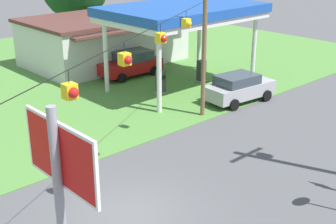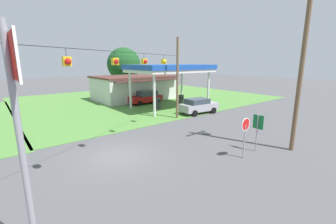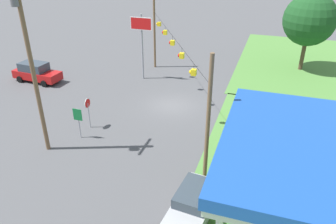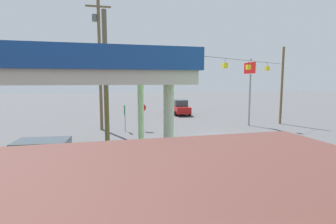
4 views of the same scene
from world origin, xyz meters
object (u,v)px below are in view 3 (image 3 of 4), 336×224
at_px(gas_station_canopy, 295,150).
at_px(fuel_pump_near, 281,195).
at_px(stop_sign_roadside, 88,107).
at_px(route_sign, 78,117).
at_px(car_on_crossroad, 36,72).
at_px(utility_pole_main, 30,59).
at_px(car_at_pumps_front, 194,204).
at_px(stop_sign_overhead, 142,33).
at_px(tree_west_verge, 310,20).

xyz_separation_m(gas_station_canopy, fuel_pump_near, (-1.85, -0.00, -4.13)).
distance_m(stop_sign_roadside, route_sign, 1.61).
relative_size(car_on_crossroad, utility_pole_main, 0.44).
bearing_deg(utility_pole_main, stop_sign_roadside, 160.93).
xyz_separation_m(car_at_pumps_front, route_sign, (-5.04, -9.96, 0.82)).
bearing_deg(stop_sign_roadside, stop_sign_overhead, -0.05).
height_order(stop_sign_roadside, utility_pole_main, utility_pole_main).
distance_m(fuel_pump_near, stop_sign_roadside, 15.05).
bearing_deg(tree_west_verge, stop_sign_roadside, -39.81).
bearing_deg(route_sign, gas_station_canopy, 72.57).
bearing_deg(tree_west_verge, car_on_crossroad, -64.50).
bearing_deg(route_sign, tree_west_verge, 142.63).
height_order(car_at_pumps_front, stop_sign_roadside, stop_sign_roadside).
distance_m(car_at_pumps_front, stop_sign_roadside, 12.10).
distance_m(car_at_pumps_front, utility_pole_main, 13.03).
distance_m(gas_station_canopy, car_on_crossroad, 27.98).
height_order(car_at_pumps_front, stop_sign_overhead, stop_sign_overhead).
distance_m(gas_station_canopy, stop_sign_overhead, 22.29).
bearing_deg(stop_sign_overhead, car_at_pumps_front, 29.81).
relative_size(fuel_pump_near, car_at_pumps_front, 0.33).
bearing_deg(tree_west_verge, utility_pole_main, -37.08).
relative_size(stop_sign_roadside, stop_sign_overhead, 0.37).
relative_size(car_at_pumps_front, stop_sign_overhead, 0.68).
height_order(car_at_pumps_front, car_on_crossroad, car_on_crossroad).
distance_m(car_on_crossroad, utility_pole_main, 14.76).
distance_m(car_at_pumps_front, route_sign, 11.19).
xyz_separation_m(car_at_pumps_front, car_on_crossroad, (-13.35, -20.26, 0.12)).
height_order(fuel_pump_near, utility_pole_main, utility_pole_main).
bearing_deg(gas_station_canopy, stop_sign_roadside, -112.90).
distance_m(fuel_pump_near, car_at_pumps_front, 4.95).
height_order(gas_station_canopy, utility_pole_main, utility_pole_main).
height_order(gas_station_canopy, route_sign, gas_station_canopy).
relative_size(car_at_pumps_front, utility_pole_main, 0.38).
bearing_deg(tree_west_verge, fuel_pump_near, -3.92).
bearing_deg(gas_station_canopy, utility_pole_main, -98.86).
xyz_separation_m(car_on_crossroad, tree_west_verge, (-12.49, 26.19, 4.59)).
bearing_deg(car_on_crossroad, car_at_pumps_front, -29.62).
bearing_deg(gas_station_canopy, tree_west_verge, 176.37).
distance_m(gas_station_canopy, car_at_pumps_front, 5.89).
distance_m(stop_sign_overhead, route_sign, 12.92).
height_order(stop_sign_overhead, tree_west_verge, tree_west_verge).
relative_size(gas_station_canopy, stop_sign_roadside, 3.91).
bearing_deg(route_sign, utility_pole_main, -34.00).
relative_size(fuel_pump_near, utility_pole_main, 0.13).
xyz_separation_m(stop_sign_overhead, tree_west_verge, (-8.27, 16.00, 0.76)).
distance_m(route_sign, utility_pole_main, 5.46).
distance_m(stop_sign_roadside, utility_pole_main, 6.13).
distance_m(fuel_pump_near, tree_west_verge, 24.00).
xyz_separation_m(stop_sign_roadside, utility_pole_main, (3.64, -1.26, 4.77)).
bearing_deg(fuel_pump_near, stop_sign_roadside, -106.39).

